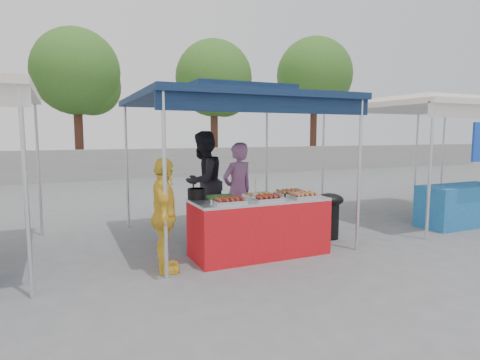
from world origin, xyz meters
name	(u,v)px	position (x,y,z in m)	size (l,w,h in m)	color
ground_plane	(256,253)	(0.00, 0.00, 0.00)	(80.00, 80.00, 0.00)	slate
back_wall	(133,164)	(0.00, 11.00, 0.60)	(40.00, 0.25, 1.20)	gray
main_canopy	(231,99)	(0.00, 0.97, 2.37)	(3.20, 3.20, 2.57)	silver
neighbor_stall_right	(439,143)	(4.50, 0.57, 1.60)	(3.20, 3.20, 2.57)	silver
tree_1	(80,76)	(-1.72, 13.15, 4.22)	(3.63, 3.59, 6.17)	#4A281C
tree_2	(216,82)	(4.40, 13.13, 4.29)	(3.68, 3.65, 6.27)	#4A281C
tree_3	(316,79)	(10.19, 13.18, 4.75)	(4.04, 4.04, 6.94)	#4A281C
vendor_table	(259,227)	(0.00, -0.10, 0.43)	(2.00, 0.80, 0.85)	red
food_tray_fl	(229,201)	(-0.58, -0.33, 0.88)	(0.42, 0.30, 0.07)	white
food_tray_fm	(267,198)	(0.01, -0.33, 0.88)	(0.42, 0.30, 0.07)	white
food_tray_fr	(304,196)	(0.61, -0.34, 0.88)	(0.42, 0.30, 0.07)	white
food_tray_bl	(221,198)	(-0.59, -0.04, 0.88)	(0.42, 0.30, 0.07)	white
food_tray_bm	(259,195)	(0.05, 0.01, 0.88)	(0.42, 0.30, 0.07)	white
food_tray_br	(290,193)	(0.57, -0.01, 0.88)	(0.42, 0.30, 0.07)	white
cooking_pot	(197,194)	(-0.86, 0.24, 0.93)	(0.27, 0.27, 0.15)	black
skewer_cup	(255,197)	(-0.14, -0.24, 0.90)	(0.09, 0.09, 0.11)	silver
wok_burner	(329,212)	(1.53, 0.25, 0.47)	(0.47, 0.47, 0.79)	black
crate_left	(225,236)	(-0.30, 0.52, 0.16)	(0.55, 0.38, 0.33)	blue
crate_right	(253,233)	(0.26, 0.63, 0.14)	(0.47, 0.33, 0.28)	blue
crate_stacked	(253,216)	(0.26, 0.63, 0.42)	(0.45, 0.32, 0.27)	blue
vendor_woman	(238,191)	(0.08, 0.88, 0.83)	(0.60, 0.40, 1.65)	#9E6495
helper_man	(203,182)	(-0.27, 1.64, 0.92)	(0.90, 0.70, 1.85)	#222328
customer_person	(164,216)	(-1.46, -0.27, 0.75)	(0.88, 0.36, 1.50)	yellow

